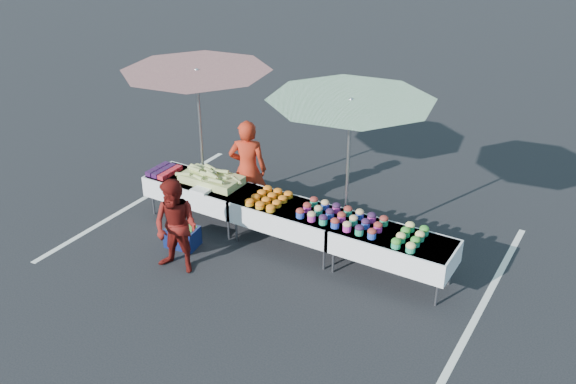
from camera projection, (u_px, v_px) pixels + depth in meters
The scene contains 17 objects.
ground at pixel (288, 246), 10.55m from camera, with size 80.00×80.00×0.00m, color black.
stripe_left at pixel (142, 200), 12.01m from camera, with size 0.10×5.00×0.00m, color silver.
stripe_right at pixel (481, 307), 9.09m from camera, with size 0.10×5.00×0.00m, color silver.
table_left at pixel (199, 189), 11.11m from camera, with size 1.86×0.81×0.75m.
table_center at pixel (288, 215), 10.29m from camera, with size 1.86×0.81×0.75m.
table_right at pixel (393, 245), 9.46m from camera, with size 1.86×0.81×0.75m.
berry_punnets at pixel (164, 171), 11.29m from camera, with size 0.40×0.54×0.08m.
corn_pile at pixel (211, 178), 10.92m from camera, with size 1.16×0.57×0.26m.
plastic_bags at pixel (201, 190), 10.65m from camera, with size 0.30×0.25×0.05m, color white.
carrot_bowls at pixel (269, 198), 10.34m from camera, with size 0.55×0.69×0.11m.
potato_cups at pixel (342, 216), 9.74m from camera, with size 1.34×0.58×0.16m.
bean_baskets at pixel (410, 237), 9.23m from camera, with size 0.36×0.68×0.15m.
vendor at pixel (248, 170), 11.08m from camera, with size 0.66×0.43×1.80m, color #AE2813.
customer at pixel (176, 227), 9.60m from camera, with size 0.74×0.57×1.51m, color #63120E.
umbrella_left at pixel (197, 82), 10.70m from camera, with size 3.08×3.08×2.60m.
umbrella_right at pixel (350, 113), 9.41m from camera, with size 3.04×3.04×2.58m.
storage_bin at pixel (182, 236), 10.49m from camera, with size 0.56×0.44×0.34m.
Camera 1 is at (4.60, -7.72, 5.59)m, focal length 40.00 mm.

